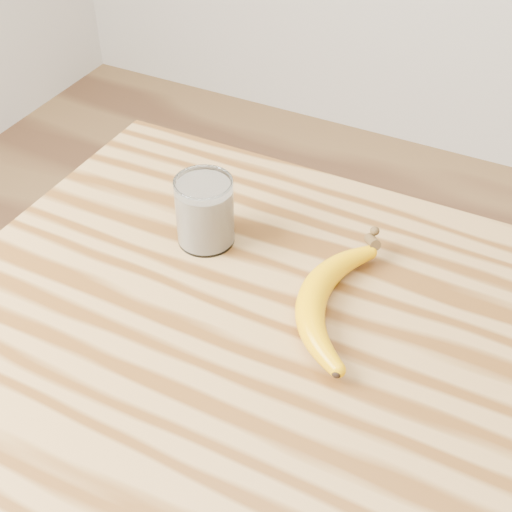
% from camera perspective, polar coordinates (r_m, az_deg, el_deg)
% --- Properties ---
extents(room, '(4.04, 4.04, 2.70)m').
position_cam_1_polar(room, '(0.60, 13.07, 17.18)').
color(room, brown).
rests_on(room, ground).
extents(table, '(1.20, 0.80, 0.90)m').
position_cam_1_polar(table, '(0.99, 7.86, -15.12)').
color(table, olive).
rests_on(table, ground).
extents(smoothie_glass, '(0.09, 0.09, 0.11)m').
position_cam_1_polar(smoothie_glass, '(1.04, -4.12, 3.52)').
color(smoothie_glass, white).
rests_on(smoothie_glass, table).
extents(banana, '(0.18, 0.35, 0.04)m').
position_cam_1_polar(banana, '(0.95, 4.49, -3.29)').
color(banana, '#DF9A00').
rests_on(banana, table).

